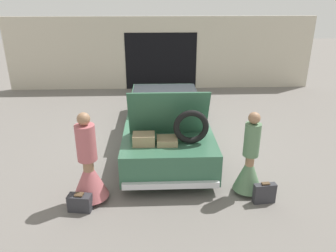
{
  "coord_description": "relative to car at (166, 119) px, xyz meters",
  "views": [
    {
      "loc": [
        -0.28,
        -7.89,
        3.63
      ],
      "look_at": [
        0.0,
        -1.43,
        0.98
      ],
      "focal_mm": 35.0,
      "sensor_mm": 36.0,
      "label": 1
    }
  ],
  "objects": [
    {
      "name": "suitcase_beside_left_person",
      "position": [
        -1.64,
        -2.95,
        -0.42
      ],
      "size": [
        0.44,
        0.26,
        0.34
      ],
      "color": "#2D2D33",
      "rests_on": "ground_plane"
    },
    {
      "name": "person_right",
      "position": [
        1.5,
        -2.51,
        0.02
      ],
      "size": [
        0.56,
        0.56,
        1.66
      ],
      "rotation": [
        0.0,
        0.0,
        1.79
      ],
      "color": "#997051",
      "rests_on": "ground_plane"
    },
    {
      "name": "garage_wall_back",
      "position": [
        -0.0,
        5.1,
        0.81
      ],
      "size": [
        12.0,
        0.14,
        2.8
      ],
      "color": "beige",
      "rests_on": "ground_plane"
    },
    {
      "name": "person_left",
      "position": [
        -1.5,
        -2.62,
        0.04
      ],
      "size": [
        0.67,
        0.67,
        1.74
      ],
      "rotation": [
        0.0,
        0.0,
        -1.69
      ],
      "color": "#997051",
      "rests_on": "ground_plane"
    },
    {
      "name": "car",
      "position": [
        0.0,
        0.0,
        0.0
      ],
      "size": [
        1.96,
        5.31,
        1.85
      ],
      "color": "#336047",
      "rests_on": "ground_plane"
    },
    {
      "name": "suitcase_beside_right_person",
      "position": [
        1.72,
        -2.86,
        -0.39
      ],
      "size": [
        0.42,
        0.17,
        0.42
      ],
      "color": "#2D2D33",
      "rests_on": "ground_plane"
    },
    {
      "name": "ground_plane",
      "position": [
        -0.0,
        0.0,
        -0.58
      ],
      "size": [
        40.0,
        40.0,
        0.0
      ],
      "primitive_type": "plane",
      "color": "slate"
    }
  ]
}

